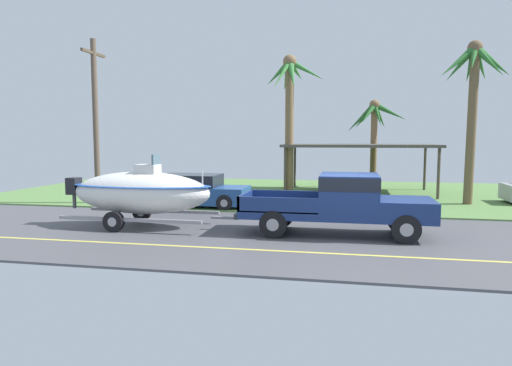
{
  "coord_description": "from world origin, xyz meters",
  "views": [
    {
      "loc": [
        -0.05,
        -13.21,
        2.86
      ],
      "look_at": [
        -2.94,
        0.89,
        1.47
      ],
      "focal_mm": 32.21,
      "sensor_mm": 36.0,
      "label": 1
    }
  ],
  "objects_px": {
    "boat_on_trailer": "(141,192)",
    "utility_pole": "(96,119)",
    "palm_tree_near_right": "(474,85)",
    "palm_tree_mid": "(290,95)",
    "carport_awning": "(359,147)",
    "parked_sedan_far": "(194,191)",
    "pickup_truck_towing": "(348,201)",
    "palm_tree_near_left": "(373,124)"
  },
  "relations": [
    {
      "from": "pickup_truck_towing",
      "to": "palm_tree_near_right",
      "type": "height_order",
      "value": "palm_tree_near_right"
    },
    {
      "from": "parked_sedan_far",
      "to": "carport_awning",
      "type": "xyz_separation_m",
      "value": [
        6.86,
        6.31,
        1.79
      ]
    },
    {
      "from": "carport_awning",
      "to": "palm_tree_near_right",
      "type": "xyz_separation_m",
      "value": [
        4.57,
        -3.62,
        2.65
      ]
    },
    {
      "from": "palm_tree_near_right",
      "to": "boat_on_trailer",
      "type": "bearing_deg",
      "value": -148.61
    },
    {
      "from": "palm_tree_near_right",
      "to": "utility_pole",
      "type": "xyz_separation_m",
      "value": [
        -15.89,
        -2.67,
        -1.41
      ]
    },
    {
      "from": "parked_sedan_far",
      "to": "palm_tree_mid",
      "type": "height_order",
      "value": "palm_tree_mid"
    },
    {
      "from": "parked_sedan_far",
      "to": "palm_tree_mid",
      "type": "distance_m",
      "value": 7.22
    },
    {
      "from": "pickup_truck_towing",
      "to": "carport_awning",
      "type": "distance_m",
      "value": 10.87
    },
    {
      "from": "carport_awning",
      "to": "palm_tree_mid",
      "type": "bearing_deg",
      "value": -154.24
    },
    {
      "from": "pickup_truck_towing",
      "to": "boat_on_trailer",
      "type": "xyz_separation_m",
      "value": [
        -6.62,
        0.0,
        0.11
      ]
    },
    {
      "from": "utility_pole",
      "to": "pickup_truck_towing",
      "type": "bearing_deg",
      "value": -22.46
    },
    {
      "from": "pickup_truck_towing",
      "to": "utility_pole",
      "type": "distance_m",
      "value": 12.0
    },
    {
      "from": "pickup_truck_towing",
      "to": "palm_tree_near_right",
      "type": "distance_m",
      "value": 9.67
    },
    {
      "from": "palm_tree_mid",
      "to": "parked_sedan_far",
      "type": "bearing_deg",
      "value": -126.35
    },
    {
      "from": "palm_tree_mid",
      "to": "boat_on_trailer",
      "type": "bearing_deg",
      "value": -112.05
    },
    {
      "from": "palm_tree_near_right",
      "to": "palm_tree_mid",
      "type": "relative_size",
      "value": 1.0
    },
    {
      "from": "carport_awning",
      "to": "pickup_truck_towing",
      "type": "bearing_deg",
      "value": -92.69
    },
    {
      "from": "palm_tree_mid",
      "to": "utility_pole",
      "type": "bearing_deg",
      "value": -149.56
    },
    {
      "from": "palm_tree_near_left",
      "to": "carport_awning",
      "type": "bearing_deg",
      "value": -108.32
    },
    {
      "from": "pickup_truck_towing",
      "to": "boat_on_trailer",
      "type": "bearing_deg",
      "value": 180.0
    },
    {
      "from": "pickup_truck_towing",
      "to": "parked_sedan_far",
      "type": "xyz_separation_m",
      "value": [
        -6.36,
        4.45,
        -0.35
      ]
    },
    {
      "from": "parked_sedan_far",
      "to": "carport_awning",
      "type": "bearing_deg",
      "value": 42.6
    },
    {
      "from": "pickup_truck_towing",
      "to": "palm_tree_mid",
      "type": "xyz_separation_m",
      "value": [
        -2.94,
        9.1,
        3.99
      ]
    },
    {
      "from": "palm_tree_mid",
      "to": "utility_pole",
      "type": "height_order",
      "value": "utility_pole"
    },
    {
      "from": "boat_on_trailer",
      "to": "palm_tree_mid",
      "type": "height_order",
      "value": "palm_tree_mid"
    },
    {
      "from": "carport_awning",
      "to": "boat_on_trailer",
      "type": "bearing_deg",
      "value": -123.52
    },
    {
      "from": "boat_on_trailer",
      "to": "parked_sedan_far",
      "type": "distance_m",
      "value": 4.48
    },
    {
      "from": "boat_on_trailer",
      "to": "carport_awning",
      "type": "bearing_deg",
      "value": 56.48
    },
    {
      "from": "palm_tree_near_right",
      "to": "carport_awning",
      "type": "bearing_deg",
      "value": 141.64
    },
    {
      "from": "boat_on_trailer",
      "to": "pickup_truck_towing",
      "type": "bearing_deg",
      "value": 0.0
    },
    {
      "from": "palm_tree_near_right",
      "to": "palm_tree_mid",
      "type": "bearing_deg",
      "value": 166.26
    },
    {
      "from": "carport_awning",
      "to": "palm_tree_near_left",
      "type": "relative_size",
      "value": 1.52
    },
    {
      "from": "carport_awning",
      "to": "palm_tree_near_right",
      "type": "bearing_deg",
      "value": -38.36
    },
    {
      "from": "palm_tree_near_right",
      "to": "palm_tree_near_left",
      "type": "bearing_deg",
      "value": 121.88
    },
    {
      "from": "palm_tree_near_right",
      "to": "palm_tree_mid",
      "type": "xyz_separation_m",
      "value": [
        -8.01,
        1.96,
        -0.1
      ]
    },
    {
      "from": "pickup_truck_towing",
      "to": "boat_on_trailer",
      "type": "distance_m",
      "value": 6.62
    },
    {
      "from": "carport_awning",
      "to": "palm_tree_near_left",
      "type": "bearing_deg",
      "value": 71.68
    },
    {
      "from": "boat_on_trailer",
      "to": "utility_pole",
      "type": "xyz_separation_m",
      "value": [
        -4.19,
        4.47,
        2.58
      ]
    },
    {
      "from": "pickup_truck_towing",
      "to": "parked_sedan_far",
      "type": "bearing_deg",
      "value": 145.0
    },
    {
      "from": "boat_on_trailer",
      "to": "palm_tree_near_right",
      "type": "bearing_deg",
      "value": 31.39
    },
    {
      "from": "pickup_truck_towing",
      "to": "palm_tree_near_right",
      "type": "bearing_deg",
      "value": 54.57
    },
    {
      "from": "carport_awning",
      "to": "palm_tree_mid",
      "type": "relative_size",
      "value": 1.1
    }
  ]
}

